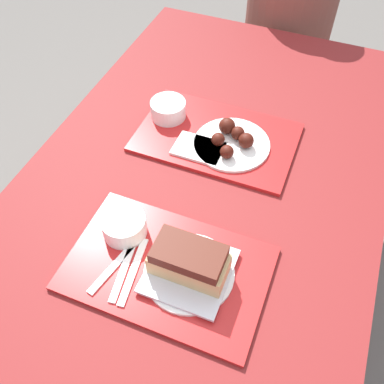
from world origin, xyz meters
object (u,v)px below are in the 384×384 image
(bowl_coleslaw_near, at_px, (124,225))
(wings_plate_far, at_px, (232,140))
(tray_near, at_px, (167,268))
(brisket_sandwich_plate, at_px, (189,265))
(bowl_coleslaw_far, at_px, (168,108))
(tray_far, at_px, (216,137))

(bowl_coleslaw_near, xyz_separation_m, wings_plate_far, (0.14, 0.37, -0.01))
(tray_near, distance_m, brisket_sandwich_plate, 0.07)
(brisket_sandwich_plate, xyz_separation_m, bowl_coleslaw_far, (-0.25, 0.46, -0.01))
(bowl_coleslaw_near, height_order, wings_plate_far, wings_plate_far)
(tray_near, xyz_separation_m, tray_far, (-0.04, 0.44, 0.00))
(brisket_sandwich_plate, height_order, wings_plate_far, brisket_sandwich_plate)
(tray_far, bearing_deg, bowl_coleslaw_near, -102.89)
(tray_far, relative_size, brisket_sandwich_plate, 2.22)
(tray_near, height_order, bowl_coleslaw_near, bowl_coleslaw_near)
(tray_far, bearing_deg, bowl_coleslaw_far, 170.15)
(wings_plate_far, bearing_deg, tray_far, 160.61)
(wings_plate_far, bearing_deg, brisket_sandwich_plate, -84.29)
(brisket_sandwich_plate, bearing_deg, tray_near, -176.08)
(tray_far, xyz_separation_m, bowl_coleslaw_near, (-0.09, -0.39, 0.03))
(tray_near, height_order, wings_plate_far, wings_plate_far)
(tray_near, bearing_deg, bowl_coleslaw_far, 113.43)
(wings_plate_far, bearing_deg, bowl_coleslaw_far, 167.83)
(tray_near, relative_size, tray_far, 1.00)
(bowl_coleslaw_near, relative_size, brisket_sandwich_plate, 0.52)
(wings_plate_far, bearing_deg, bowl_coleslaw_near, -110.52)
(tray_far, height_order, wings_plate_far, wings_plate_far)
(brisket_sandwich_plate, relative_size, wings_plate_far, 0.94)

